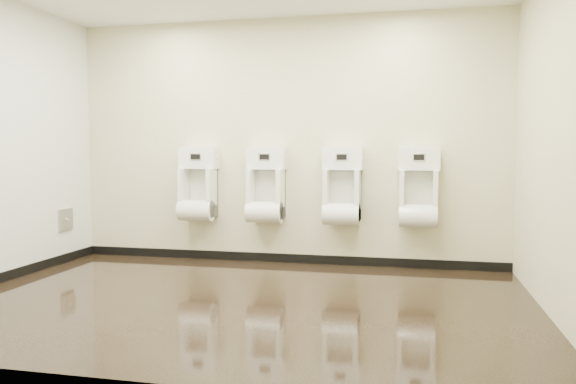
% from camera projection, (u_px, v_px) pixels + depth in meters
% --- Properties ---
extents(ground, '(5.00, 3.50, 0.00)m').
position_uv_depth(ground, '(239.00, 301.00, 4.83)').
color(ground, black).
rests_on(ground, ground).
extents(back_wall, '(5.00, 0.02, 2.80)m').
position_uv_depth(back_wall, '(285.00, 142.00, 6.43)').
color(back_wall, beige).
rests_on(back_wall, ground).
extents(front_wall, '(5.00, 0.02, 2.80)m').
position_uv_depth(front_wall, '(140.00, 130.00, 3.03)').
color(front_wall, beige).
rests_on(front_wall, ground).
extents(right_wall, '(0.02, 3.50, 2.80)m').
position_uv_depth(right_wall, '(558.00, 136.00, 4.19)').
color(right_wall, beige).
rests_on(right_wall, ground).
extents(skirting_back, '(5.00, 0.02, 0.10)m').
position_uv_depth(skirting_back, '(284.00, 258.00, 6.52)').
color(skirting_back, black).
rests_on(skirting_back, ground).
extents(access_panel, '(0.04, 0.25, 0.25)m').
position_uv_depth(access_panel, '(66.00, 219.00, 6.50)').
color(access_panel, '#9E9EA3').
rests_on(access_panel, left_wall).
extents(urinal_0, '(0.45, 0.34, 0.84)m').
position_uv_depth(urinal_0, '(198.00, 189.00, 6.55)').
color(urinal_0, white).
rests_on(urinal_0, back_wall).
extents(urinal_1, '(0.45, 0.34, 0.84)m').
position_uv_depth(urinal_1, '(266.00, 190.00, 6.37)').
color(urinal_1, white).
rests_on(urinal_1, back_wall).
extents(urinal_2, '(0.45, 0.34, 0.84)m').
position_uv_depth(urinal_2, '(342.00, 192.00, 6.18)').
color(urinal_2, white).
rests_on(urinal_2, back_wall).
extents(urinal_3, '(0.45, 0.34, 0.84)m').
position_uv_depth(urinal_3, '(418.00, 193.00, 6.00)').
color(urinal_3, white).
rests_on(urinal_3, back_wall).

